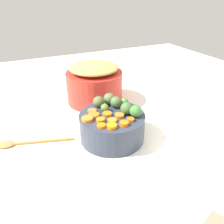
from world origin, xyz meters
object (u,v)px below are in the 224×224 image
object	(u,v)px
serving_bowl_carrots	(112,126)
wooden_spoon	(20,143)
casserole_dish	(203,131)
metal_pot	(95,87)

from	to	relation	value
serving_bowl_carrots	wooden_spoon	world-z (taller)	serving_bowl_carrots
wooden_spoon	casserole_dish	bearing A→B (deg)	154.68
serving_bowl_carrots	metal_pot	xyz separation A→B (m)	(-0.06, -0.31, 0.02)
serving_bowl_carrots	wooden_spoon	distance (m)	0.33
metal_pot	casserole_dish	size ratio (longest dim) A/B	1.12
serving_bowl_carrots	casserole_dish	xyz separation A→B (m)	(-0.26, 0.17, 0.01)
metal_pot	wooden_spoon	bearing A→B (deg)	30.36
metal_pot	serving_bowl_carrots	bearing A→B (deg)	79.59
wooden_spoon	serving_bowl_carrots	bearing A→B (deg)	161.98
serving_bowl_carrots	casserole_dish	distance (m)	0.31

